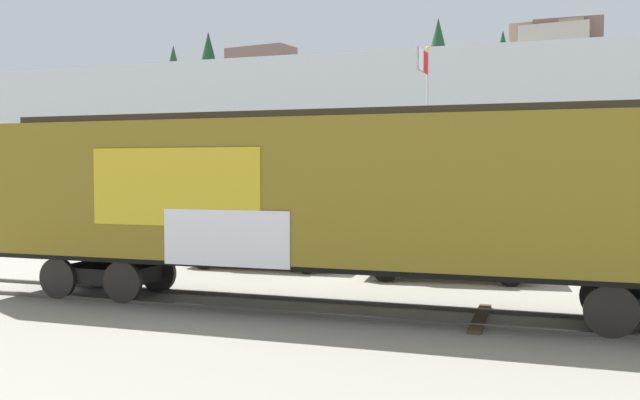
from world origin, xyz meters
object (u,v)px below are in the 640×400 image
(parked_car_silver, at_px, (445,247))
(parked_car_tan, at_px, (263,241))
(freight_car, at_px, (349,194))
(flagpole, at_px, (425,114))

(parked_car_silver, bearing_deg, parked_car_tan, 175.93)
(parked_car_tan, bearing_deg, freight_car, -51.24)
(parked_car_tan, distance_m, parked_car_silver, 5.45)
(parked_car_tan, relative_size, parked_car_silver, 0.99)
(flagpole, bearing_deg, parked_car_tan, -117.34)
(freight_car, height_order, flagpole, flagpole)
(flagpole, height_order, parked_car_tan, flagpole)
(flagpole, xyz_separation_m, parked_car_tan, (-3.58, -6.93, -4.17))
(flagpole, distance_m, parked_car_tan, 8.85)
(flagpole, bearing_deg, freight_car, -87.13)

